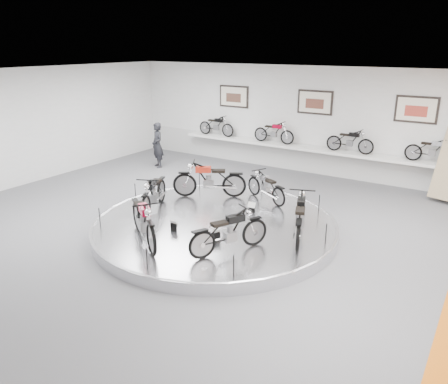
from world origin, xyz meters
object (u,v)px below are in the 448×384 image
Objects in this scene: bike_b at (266,186)px; bike_d at (154,193)px; bike_a at (300,217)px; visitor at (157,145)px; shelf at (309,149)px; bike_e at (143,220)px; display_platform at (215,226)px; bike_f at (229,232)px; bike_c at (209,179)px.

bike_d is (-2.23, -2.44, 0.09)m from bike_b.
bike_b is 0.84× the size of bike_d.
visitor is (-7.82, 3.91, 0.06)m from bike_a.
bike_d is at bearing -105.39° from shelf.
visitor is (-3.69, 4.43, 0.07)m from bike_d.
bike_d is 2.00m from bike_e.
bike_a is 3.69m from bike_e.
bike_d is (-1.84, -6.69, -0.17)m from shelf.
shelf is 6.12× the size of bike_d.
bike_d is at bearing -171.08° from display_platform.
bike_d is 5.77m from visitor.
bike_d is 1.00× the size of visitor.
display_platform is 6.46m from shelf.
bike_f reaches higher than shelf.
bike_d is at bearing 76.82° from bike_a.
bike_c is (-1.60, -0.62, 0.11)m from bike_b.
bike_e reaches higher than bike_f.
bike_b is at bearing 170.55° from bike_c.
bike_a is at bearing 70.79° from bike_e.
bike_e reaches higher than shelf.
bike_e is at bearing 10.78° from bike_d.
bike_c is at bearing 133.24° from bike_e.
display_platform is at bearing 98.04° from bike_c.
shelf is 6.94m from bike_d.
bike_f is (1.97, 0.61, -0.06)m from bike_e.
bike_e reaches higher than bike_a.
visitor is (-4.31, 2.61, 0.04)m from bike_c.
bike_c reaches higher than shelf.
bike_e is (-2.99, -2.17, 0.02)m from bike_a.
bike_b is 3.58m from bike_f.
bike_c is 1.00× the size of bike_e.
bike_c is (-3.50, 1.29, 0.02)m from bike_a.
visitor is at bearing 6.79° from bike_b.
bike_a is 1.86m from bike_f.
bike_c is 5.04m from visitor.
bike_b is 6.25m from visitor.
visitor is (-5.92, 2.00, 0.16)m from bike_b.
bike_d is 0.95× the size of bike_e.
display_platform is 3.78× the size of bike_f.
display_platform is 2.26m from bike_b.
shelf is at bearing -59.39° from bike_b.
bike_b is at bearing 24.39° from bike_a.
bike_a is at bearing 73.39° from bike_d.
shelf is 4.28m from bike_b.
bike_e is (-1.09, -4.08, 0.12)m from bike_b.
bike_b is 0.79× the size of bike_e.
display_platform is at bearing -8.51° from visitor.
bike_e is at bearing 100.50° from bike_b.
visitor reaches higher than bike_d.
shelf is at bearing -134.58° from bike_c.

